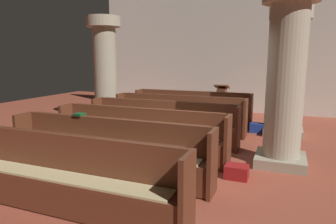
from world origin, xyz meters
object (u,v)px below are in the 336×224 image
(pew_row_2, at_px, (162,121))
(pillar_aisle_side, at_px, (287,70))
(pew_row_0, at_px, (191,107))
(hymn_book, at_px, (80,114))
(kneeler_box_blue, at_px, (258,128))
(pew_row_3, at_px, (140,132))
(pillar_far_side, at_px, (105,68))
(pew_row_1, at_px, (179,113))
(pillar_aisle_rear, at_px, (286,75))
(pew_row_5, at_px, (59,172))
(pew_row_4, at_px, (108,148))
(lectern, at_px, (221,103))
(kneeler_box_red, at_px, (237,172))

(pew_row_2, bearing_deg, pillar_aisle_side, 35.61)
(pew_row_0, relative_size, hymn_book, 19.32)
(pillar_aisle_side, bearing_deg, kneeler_box_blue, -175.03)
(pew_row_3, bearing_deg, pillar_far_side, 132.89)
(pew_row_1, xyz_separation_m, pillar_aisle_rear, (2.58, -1.71, 1.14))
(pillar_aisle_rear, bearing_deg, pillar_far_side, 156.93)
(pew_row_2, xyz_separation_m, hymn_book, (-0.67, -2.07, 0.47))
(pew_row_5, xyz_separation_m, kneeler_box_blue, (1.98, 5.18, -0.38))
(pew_row_1, height_order, pillar_far_side, pillar_far_side)
(pew_row_1, distance_m, pillar_aisle_rear, 3.30)
(pew_row_0, bearing_deg, pew_row_4, -90.00)
(lectern, height_order, hymn_book, lectern)
(pew_row_0, height_order, kneeler_box_blue, pew_row_0)
(pew_row_2, xyz_separation_m, pillar_aisle_rear, (2.58, -0.58, 1.14))
(pew_row_5, bearing_deg, kneeler_box_red, 43.82)
(pillar_far_side, height_order, lectern, pillar_far_side)
(kneeler_box_blue, bearing_deg, pew_row_0, 166.94)
(pew_row_0, relative_size, pillar_far_side, 1.12)
(pew_row_3, distance_m, kneeler_box_blue, 3.55)
(pew_row_5, distance_m, pillar_far_side, 5.71)
(pew_row_3, xyz_separation_m, kneeler_box_blue, (1.98, 2.93, -0.38))
(pew_row_3, height_order, pew_row_4, same)
(pew_row_0, bearing_deg, pew_row_2, -90.00)
(pew_row_2, height_order, lectern, lectern)
(pew_row_1, bearing_deg, pew_row_0, 90.00)
(pillar_aisle_rear, relative_size, kneeler_box_red, 8.47)
(pillar_far_side, relative_size, hymn_book, 17.30)
(pew_row_3, relative_size, pillar_aisle_side, 1.12)
(pew_row_4, bearing_deg, pillar_aisle_side, 57.82)
(pew_row_0, distance_m, pillar_aisle_side, 2.85)
(lectern, distance_m, kneeler_box_blue, 2.26)
(pew_row_1, distance_m, lectern, 2.53)
(pew_row_2, bearing_deg, pew_row_3, -90.00)
(pew_row_4, relative_size, kneeler_box_red, 9.46)
(lectern, bearing_deg, pew_row_0, -115.08)
(pew_row_2, relative_size, hymn_book, 19.32)
(pew_row_2, distance_m, pillar_aisle_side, 3.37)
(pew_row_1, relative_size, pew_row_3, 1.00)
(pew_row_1, xyz_separation_m, pillar_far_side, (-2.53, 0.47, 1.14))
(pew_row_2, relative_size, pew_row_5, 1.00)
(pillar_far_side, bearing_deg, pillar_aisle_rear, -23.07)
(pew_row_2, bearing_deg, hymn_book, -107.82)
(pillar_aisle_rear, distance_m, kneeler_box_blue, 2.88)
(pew_row_2, xyz_separation_m, pillar_aisle_side, (2.58, 1.85, 1.14))
(pew_row_3, bearing_deg, pew_row_5, -90.00)
(hymn_book, bearing_deg, pillar_far_side, 116.98)
(pew_row_5, bearing_deg, lectern, 84.92)
(pew_row_5, relative_size, hymn_book, 19.32)
(kneeler_box_blue, bearing_deg, pillar_aisle_side, 4.97)
(pew_row_0, distance_m, kneeler_box_blue, 2.06)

